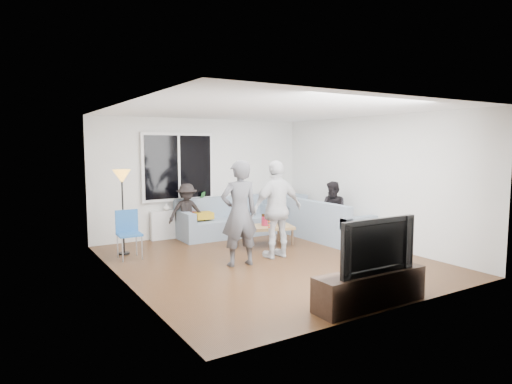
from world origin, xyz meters
TOP-DOWN VIEW (x-y plane):
  - floor at (0.00, 0.00)m, footprint 5.00×5.50m
  - ceiling at (0.00, 0.00)m, footprint 5.00×5.50m
  - wall_back at (0.00, 2.77)m, footprint 5.00×0.04m
  - wall_front at (0.00, -2.77)m, footprint 5.00×0.04m
  - wall_left at (-2.52, 0.00)m, footprint 0.04×5.50m
  - wall_right at (2.52, 0.00)m, footprint 0.04×5.50m
  - window_frame at (-0.60, 2.69)m, footprint 1.62×0.06m
  - window_glass at (-0.60, 2.65)m, footprint 1.50×0.02m
  - window_mullion at (-0.60, 2.64)m, footprint 0.05×0.03m
  - radiator at (-0.60, 2.65)m, footprint 1.30×0.12m
  - potted_plant at (-0.09, 2.62)m, footprint 0.22×0.18m
  - vase at (-0.91, 2.62)m, footprint 0.19×0.19m
  - sofa_back_section at (0.42, 2.27)m, footprint 2.30×0.85m
  - sofa_right_section at (2.02, 0.77)m, footprint 2.00×0.85m
  - sofa_corner at (1.88, 2.27)m, footprint 0.85×0.85m
  - cushion_yellow at (-0.22, 2.25)m, footprint 0.40×0.34m
  - cushion_red at (-0.28, 2.33)m, footprint 0.46×0.43m
  - coffee_table at (0.57, 1.03)m, footprint 1.22×0.88m
  - pitcher at (0.61, 1.06)m, footprint 0.17×0.17m
  - side_chair at (-2.05, 1.39)m, footprint 0.42×0.42m
  - floor_lamp at (-2.05, 1.78)m, footprint 0.32×0.32m
  - player_left at (-0.60, -0.00)m, footprint 0.69×0.49m
  - player_right at (0.25, 0.11)m, footprint 1.03×0.45m
  - spectator_right at (2.02, 0.61)m, footprint 0.65×0.73m
  - spectator_back at (-0.57, 2.30)m, footprint 0.84×0.57m
  - tv_console at (-0.12, -2.50)m, footprint 1.60×0.40m
  - television at (-0.12, -2.50)m, footprint 1.19×0.16m
  - bottle_e at (0.96, 1.17)m, footprint 0.07×0.07m
  - bottle_d at (0.76, 0.98)m, footprint 0.07×0.07m
  - bottle_c at (0.61, 1.16)m, footprint 0.07×0.07m

SIDE VIEW (x-z plane):
  - floor at x=0.00m, z-range -0.04..0.00m
  - coffee_table at x=0.57m, z-range 0.00..0.40m
  - tv_console at x=-0.12m, z-range 0.00..0.44m
  - radiator at x=-0.60m, z-range 0.00..0.62m
  - sofa_back_section at x=0.42m, z-range 0.00..0.85m
  - sofa_right_section at x=2.02m, z-range 0.00..0.85m
  - sofa_corner at x=1.88m, z-range 0.00..0.85m
  - side_chair at x=-2.05m, z-range 0.00..0.86m
  - pitcher at x=0.61m, z-range 0.40..0.57m
  - bottle_e at x=0.96m, z-range 0.40..0.58m
  - cushion_yellow at x=-0.22m, z-range 0.44..0.58m
  - cushion_red at x=-0.28m, z-range 0.45..0.57m
  - bottle_c at x=0.61m, z-range 0.40..0.62m
  - bottle_d at x=0.76m, z-range 0.40..0.68m
  - spectator_back at x=-0.57m, z-range 0.00..1.21m
  - spectator_right at x=2.02m, z-range 0.00..1.26m
  - vase at x=-0.91m, z-range 0.62..0.78m
  - floor_lamp at x=-2.05m, z-range 0.00..1.56m
  - television at x=-0.12m, z-range 0.44..1.13m
  - potted_plant at x=-0.09m, z-range 0.62..0.99m
  - player_right at x=0.25m, z-range 0.00..1.75m
  - player_left at x=-0.60m, z-range 0.00..1.77m
  - wall_back at x=0.00m, z-range 0.00..2.60m
  - wall_front at x=0.00m, z-range 0.00..2.60m
  - wall_left at x=-2.52m, z-range 0.00..2.60m
  - wall_right at x=2.52m, z-range 0.00..2.60m
  - window_frame at x=-0.60m, z-range 0.81..2.29m
  - window_glass at x=-0.60m, z-range 0.88..2.23m
  - window_mullion at x=-0.60m, z-range 0.88..2.23m
  - ceiling at x=0.00m, z-range 2.60..2.64m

